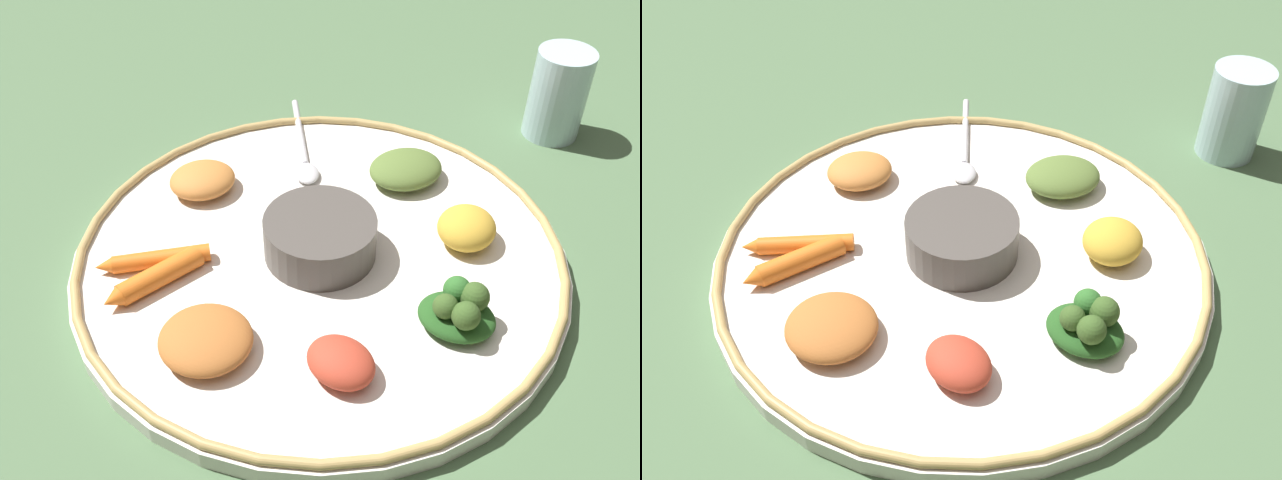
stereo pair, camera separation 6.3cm
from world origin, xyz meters
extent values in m
plane|color=#4C6B47|center=(0.00, 0.00, 0.00)|extent=(2.40, 2.40, 0.00)
cylinder|color=white|center=(0.00, 0.00, 0.01)|extent=(0.44, 0.44, 0.02)
torus|color=tan|center=(0.00, 0.00, 0.02)|extent=(0.43, 0.43, 0.01)
cylinder|color=#4C4742|center=(0.00, 0.00, 0.04)|extent=(0.10, 0.10, 0.04)
cylinder|color=brown|center=(0.00, 0.00, 0.05)|extent=(0.09, 0.09, 0.01)
ellipsoid|color=silver|center=(0.09, 0.07, 0.02)|extent=(0.04, 0.04, 0.01)
cylinder|color=silver|center=(0.14, 0.12, 0.02)|extent=(0.10, 0.08, 0.01)
ellipsoid|color=#23511E|center=(-0.01, -0.14, 0.03)|extent=(0.06, 0.07, 0.02)
sphere|color=#385623|center=(-0.02, -0.13, 0.04)|extent=(0.02, 0.02, 0.02)
sphere|color=#385623|center=(-0.02, -0.15, 0.04)|extent=(0.02, 0.02, 0.02)
sphere|color=#385623|center=(0.00, -0.14, 0.04)|extent=(0.02, 0.02, 0.02)
sphere|color=#2D6628|center=(0.00, -0.13, 0.04)|extent=(0.02, 0.02, 0.02)
cylinder|color=orange|center=(-0.09, 0.11, 0.02)|extent=(0.07, 0.07, 0.02)
cone|color=orange|center=(-0.12, 0.14, 0.02)|extent=(0.02, 0.02, 0.01)
cylinder|color=orange|center=(-0.11, 0.09, 0.03)|extent=(0.08, 0.04, 0.02)
cone|color=orange|center=(-0.15, 0.10, 0.03)|extent=(0.02, 0.02, 0.02)
ellipsoid|color=gold|center=(0.08, -0.10, 0.03)|extent=(0.07, 0.06, 0.03)
ellipsoid|color=#C67A38|center=(0.01, 0.14, 0.03)|extent=(0.09, 0.08, 0.02)
ellipsoid|color=#567033|center=(0.14, -0.01, 0.03)|extent=(0.10, 0.09, 0.03)
ellipsoid|color=#B2662D|center=(-0.14, 0.01, 0.03)|extent=(0.09, 0.09, 0.02)
ellipsoid|color=#B73D28|center=(-0.10, -0.09, 0.03)|extent=(0.05, 0.06, 0.03)
cylinder|color=silver|center=(0.32, -0.09, 0.05)|extent=(0.06, 0.06, 0.10)
cylinder|color=tan|center=(0.32, -0.09, 0.02)|extent=(0.05, 0.05, 0.03)
camera|label=1|loc=(-0.39, -0.26, 0.46)|focal=40.71mm
camera|label=2|loc=(-0.35, -0.31, 0.46)|focal=40.71mm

